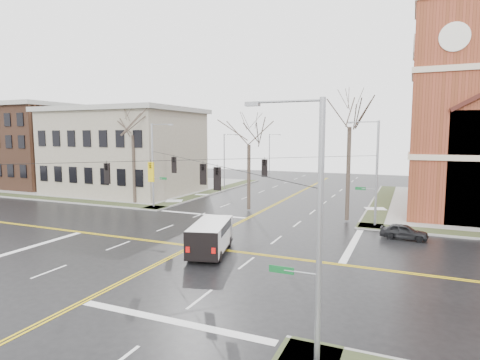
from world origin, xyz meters
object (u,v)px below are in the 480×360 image
at_px(signal_pole_ne, 375,170).
at_px(signal_pole_nw, 154,163).
at_px(parked_car_a, 404,232).
at_px(tree_nw_near, 249,141).
at_px(streetlight_north_b, 270,153).
at_px(tree_ne, 350,120).
at_px(signal_pole_se, 314,226).
at_px(cargo_van, 211,235).
at_px(tree_nw_far, 133,131).
at_px(streetlight_north_a, 225,159).

height_order(signal_pole_ne, signal_pole_nw, same).
xyz_separation_m(parked_car_a, tree_nw_near, (-15.27, 6.09, 6.77)).
height_order(streetlight_north_b, tree_ne, tree_ne).
height_order(signal_pole_se, parked_car_a, signal_pole_se).
bearing_deg(cargo_van, tree_ne, 47.86).
bearing_deg(cargo_van, signal_pole_ne, 37.90).
xyz_separation_m(signal_pole_se, tree_nw_far, (-26.44, 24.40, 3.47)).
bearing_deg(tree_ne, cargo_van, -117.31).
bearing_deg(cargo_van, signal_pole_nw, 122.26).
height_order(streetlight_north_a, cargo_van, streetlight_north_a).
height_order(signal_pole_se, tree_nw_near, tree_nw_near).
bearing_deg(parked_car_a, tree_ne, 49.95).
bearing_deg(parked_car_a, signal_pole_nw, 85.40).
bearing_deg(tree_nw_near, signal_pole_se, -63.68).
bearing_deg(cargo_van, streetlight_north_b, 89.63).
bearing_deg(streetlight_north_b, tree_nw_near, -74.67).
xyz_separation_m(signal_pole_nw, tree_nw_near, (9.93, 2.69, 2.41)).
relative_size(signal_pole_nw, tree_nw_far, 0.77).
xyz_separation_m(streetlight_north_b, cargo_van, (12.59, -48.83, -3.23)).
bearing_deg(tree_ne, tree_nw_near, 171.95).
distance_m(signal_pole_se, cargo_van, 14.68).
height_order(streetlight_north_a, tree_nw_far, tree_nw_far).
xyz_separation_m(signal_pole_nw, signal_pole_se, (22.64, -23.00, 0.00)).
height_order(cargo_van, tree_nw_near, tree_nw_near).
bearing_deg(tree_nw_far, parked_car_a, -9.40).
height_order(signal_pole_nw, signal_pole_se, same).
bearing_deg(streetlight_north_a, signal_pole_ne, -36.90).
distance_m(signal_pole_se, tree_ne, 24.72).
bearing_deg(streetlight_north_a, parked_car_a, -39.04).
distance_m(signal_pole_nw, streetlight_north_b, 36.51).
distance_m(cargo_van, tree_nw_near, 16.56).
bearing_deg(streetlight_north_a, signal_pole_nw, -92.32).
height_order(signal_pole_nw, cargo_van, signal_pole_nw).
bearing_deg(signal_pole_ne, streetlight_north_a, 143.10).
distance_m(signal_pole_se, streetlight_north_b, 63.43).
distance_m(parked_car_a, tree_ne, 10.98).
bearing_deg(tree_ne, streetlight_north_a, 142.08).
distance_m(signal_pole_ne, tree_nw_far, 26.70).
xyz_separation_m(streetlight_north_b, tree_nw_far, (-4.46, -35.10, 3.95)).
bearing_deg(tree_nw_near, parked_car_a, -21.75).
bearing_deg(tree_nw_far, tree_nw_near, 5.38).
height_order(signal_pole_nw, tree_ne, tree_ne).
relative_size(streetlight_north_a, streetlight_north_b, 1.00).
bearing_deg(signal_pole_nw, parked_car_a, -7.68).
bearing_deg(signal_pole_ne, parked_car_a, -52.99).
xyz_separation_m(signal_pole_ne, signal_pole_se, (0.00, -23.00, 0.00)).
distance_m(signal_pole_se, tree_nw_far, 36.14).
bearing_deg(signal_pole_ne, tree_nw_far, 176.96).
bearing_deg(parked_car_a, streetlight_north_a, 54.05).
distance_m(signal_pole_ne, signal_pole_nw, 22.64).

